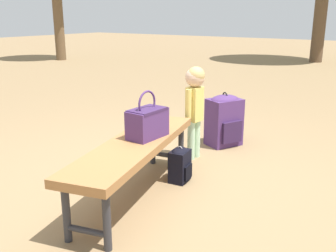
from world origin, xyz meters
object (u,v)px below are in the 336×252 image
object	(u,v)px
backpack_large	(224,119)
child_standing	(195,98)
handbag	(147,122)
backpack_small	(180,164)
park_bench	(134,149)

from	to	relation	value
backpack_large	child_standing	bearing A→B (deg)	173.57
child_standing	backpack_large	bearing A→B (deg)	-6.43
handbag	backpack_large	bearing A→B (deg)	0.50
backpack_large	backpack_small	bearing A→B (deg)	-173.46
park_bench	backpack_small	world-z (taller)	park_bench
park_bench	handbag	size ratio (longest dim) A/B	4.48
handbag	child_standing	distance (m)	0.84
child_standing	backpack_large	xyz separation A→B (m)	(0.53, -0.06, -0.31)
handbag	backpack_small	bearing A→B (deg)	-20.57
child_standing	backpack_small	xyz separation A→B (m)	(-0.54, -0.18, -0.44)
child_standing	backpack_large	world-z (taller)	child_standing
handbag	backpack_small	xyz separation A→B (m)	(0.30, -0.11, -0.42)
backpack_large	backpack_small	world-z (taller)	backpack_large
backpack_small	park_bench	bearing A→B (deg)	164.17
handbag	child_standing	world-z (taller)	child_standing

